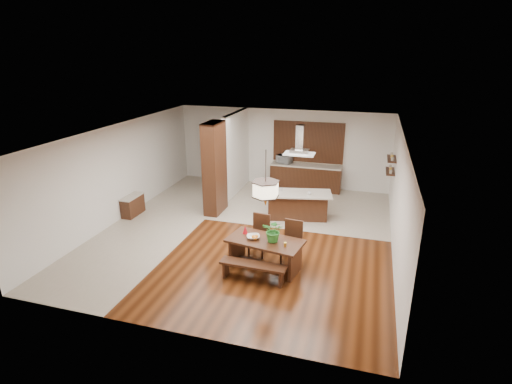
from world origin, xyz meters
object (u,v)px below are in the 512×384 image
(dining_table, at_px, (265,247))
(dining_chair_right, at_px, (291,243))
(range_hood, at_px, (300,140))
(hallway_console, at_px, (133,206))
(dining_bench, at_px, (253,272))
(dining_chair_left, at_px, (258,235))
(foliage_plant, at_px, (274,231))
(island_cup, at_px, (309,193))
(kitchen_island, at_px, (297,205))
(microwave, at_px, (284,159))
(fruit_bowl, at_px, (253,237))
(pendant_lantern, at_px, (266,179))

(dining_table, xyz_separation_m, dining_chair_right, (0.53, 0.45, -0.02))
(dining_chair_right, bearing_deg, range_hood, 103.44)
(hallway_console, bearing_deg, dining_bench, -28.68)
(dining_chair_left, relative_size, dining_chair_right, 1.00)
(dining_table, distance_m, foliage_plant, 0.52)
(range_hood, distance_m, island_cup, 1.62)
(foliage_plant, relative_size, island_cup, 5.09)
(dining_bench, bearing_deg, kitchen_island, 85.70)
(foliage_plant, bearing_deg, microwave, 100.26)
(island_cup, bearing_deg, dining_bench, -99.89)
(hallway_console, distance_m, range_hood, 5.60)
(hallway_console, xyz_separation_m, fruit_bowl, (4.56, -1.97, 0.46))
(dining_chair_left, xyz_separation_m, microwave, (-0.54, 5.38, 0.58))
(fruit_bowl, bearing_deg, foliage_plant, -2.32)
(microwave, bearing_deg, foliage_plant, -58.60)
(hallway_console, bearing_deg, dining_table, -22.07)
(dining_bench, height_order, microwave, microwave)
(dining_bench, bearing_deg, range_hood, 85.71)
(kitchen_island, bearing_deg, island_cup, -26.94)
(foliage_plant, xyz_separation_m, kitchen_island, (-0.04, 3.21, -0.58))
(foliage_plant, xyz_separation_m, range_hood, (-0.04, 3.21, 1.46))
(kitchen_island, xyz_separation_m, range_hood, (0.00, 0.00, 2.03))
(foliage_plant, bearing_deg, hallway_console, 158.58)
(dining_bench, bearing_deg, pendant_lantern, 79.79)
(dining_chair_left, distance_m, range_hood, 3.28)
(dining_bench, distance_m, fruit_bowl, 0.86)
(dining_chair_right, xyz_separation_m, range_hood, (-0.35, 2.74, 1.95))
(dining_table, bearing_deg, hallway_console, 157.93)
(pendant_lantern, relative_size, kitchen_island, 0.60)
(dining_bench, bearing_deg, dining_chair_right, 59.23)
(dining_chair_left, relative_size, island_cup, 9.59)
(dining_chair_left, height_order, kitchen_island, dining_chair_left)
(dining_table, distance_m, microwave, 6.08)
(dining_chair_left, xyz_separation_m, foliage_plant, (0.55, -0.63, 0.49))
(dining_chair_left, bearing_deg, island_cup, 77.43)
(fruit_bowl, relative_size, range_hood, 0.34)
(foliage_plant, height_order, microwave, foliage_plant)
(dining_table, bearing_deg, fruit_bowl, 179.71)
(dining_bench, relative_size, dining_chair_left, 1.46)
(pendant_lantern, relative_size, island_cup, 12.08)
(hallway_console, bearing_deg, kitchen_island, 13.68)
(pendant_lantern, relative_size, range_hood, 1.46)
(dining_chair_left, distance_m, kitchen_island, 2.63)
(pendant_lantern, bearing_deg, microwave, 98.31)
(island_cup, relative_size, microwave, 0.20)
(dining_table, height_order, island_cup, island_cup)
(dining_bench, bearing_deg, foliage_plant, 61.77)
(island_cup, bearing_deg, foliage_plant, -95.92)
(dining_chair_left, distance_m, dining_chair_right, 0.88)
(dining_bench, height_order, fruit_bowl, fruit_bowl)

